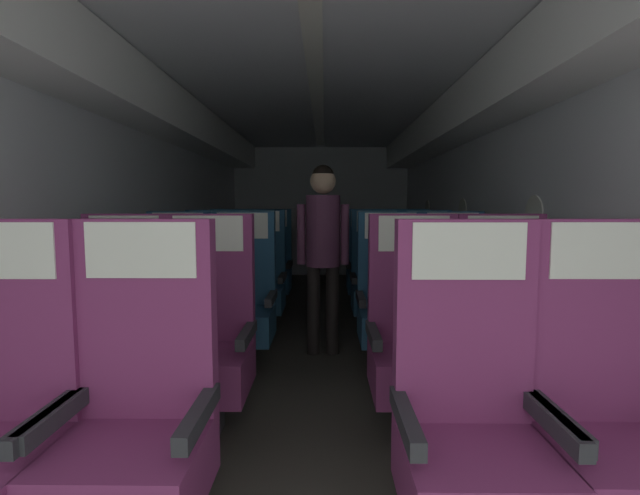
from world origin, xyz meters
The scene contains 22 objects.
ground centered at (0.00, 4.10, -0.01)m, with size 3.31×8.60×0.02m, color #3D3833.
fuselage_shell centered at (0.00, 4.35, 1.67)m, with size 3.19×8.25×2.30m.
seat_a_left_aisle centered at (-0.58, 1.64, 0.50)m, with size 0.52×0.49×1.20m.
seat_a_right_aisle centered at (1.06, 1.64, 0.50)m, with size 0.52×0.49×1.20m.
seat_a_right_window centered at (0.58, 1.62, 0.50)m, with size 0.52×0.49×1.20m.
seat_b_left_window centered at (-1.06, 2.60, 0.50)m, with size 0.52×0.49×1.20m.
seat_b_left_aisle centered at (-0.58, 2.59, 0.50)m, with size 0.52×0.49×1.20m.
seat_b_right_aisle centered at (1.07, 2.60, 0.50)m, with size 0.52×0.49×1.20m.
seat_b_right_window centered at (0.57, 2.59, 0.50)m, with size 0.52×0.49×1.20m.
seat_c_left_window centered at (-1.07, 3.56, 0.50)m, with size 0.52×0.49×1.20m.
seat_c_left_aisle centered at (-0.57, 3.56, 0.50)m, with size 0.52×0.49×1.20m.
seat_c_right_aisle centered at (1.06, 3.57, 0.50)m, with size 0.52×0.49×1.20m.
seat_c_right_window centered at (0.58, 3.55, 0.50)m, with size 0.52×0.49×1.20m.
seat_d_left_window centered at (-1.06, 4.53, 0.50)m, with size 0.52×0.49×1.20m.
seat_d_left_aisle centered at (-0.57, 4.53, 0.50)m, with size 0.52×0.49×1.20m.
seat_d_right_aisle centered at (1.08, 4.55, 0.50)m, with size 0.52×0.49×1.20m.
seat_d_right_window centered at (0.58, 4.52, 0.50)m, with size 0.52×0.49×1.20m.
seat_e_left_window centered at (-1.06, 5.50, 0.50)m, with size 0.52×0.49×1.20m.
seat_e_left_aisle centered at (-0.58, 5.51, 0.50)m, with size 0.52×0.49×1.20m.
seat_e_right_aisle centered at (1.08, 5.51, 0.50)m, with size 0.52×0.49×1.20m.
seat_e_right_window centered at (0.58, 5.51, 0.50)m, with size 0.52×0.49×1.20m.
flight_attendant centered at (0.06, 3.87, 0.96)m, with size 0.43×0.28×1.57m.
Camera 1 is at (0.07, 0.12, 1.25)m, focal length 25.69 mm.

